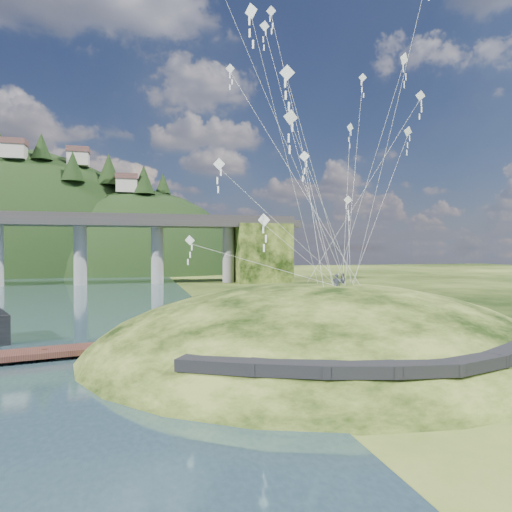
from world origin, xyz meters
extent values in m
plane|color=black|center=(0.00, 0.00, 0.00)|extent=(320.00, 320.00, 0.00)
ellipsoid|color=black|center=(8.00, 2.00, -1.50)|extent=(36.00, 32.00, 13.00)
cube|color=black|center=(-1.50, -8.00, 2.03)|extent=(4.32, 3.62, 0.71)
cube|color=black|center=(1.50, -9.65, 2.09)|extent=(4.10, 2.97, 0.61)
cube|color=black|center=(4.50, -10.65, 2.08)|extent=(3.85, 2.37, 0.62)
cube|color=black|center=(7.50, -11.10, 2.04)|extent=(3.62, 1.83, 0.66)
cube|color=black|center=(10.50, -10.90, 2.05)|extent=(3.82, 2.27, 0.68)
cube|color=black|center=(13.50, -9.95, 2.14)|extent=(4.11, 2.97, 0.71)
cylinder|color=gray|center=(-16.50, 70.00, 6.50)|extent=(2.60, 2.60, 13.00)
cylinder|color=gray|center=(-1.00, 70.00, 6.50)|extent=(2.60, 2.60, 13.00)
cylinder|color=gray|center=(14.50, 70.00, 6.50)|extent=(2.60, 2.60, 13.00)
cube|color=black|center=(22.00, 70.00, 6.50)|extent=(12.00, 11.00, 13.00)
ellipsoid|color=black|center=(-40.00, 126.00, -6.00)|extent=(96.00, 68.00, 88.00)
ellipsoid|color=black|center=(-5.00, 118.00, -10.00)|extent=(76.00, 56.00, 72.00)
cone|color=black|center=(-31.40, 112.04, 36.68)|extent=(5.83, 5.83, 7.67)
cone|color=black|center=(-22.45, 107.08, 30.58)|extent=(6.47, 6.47, 8.51)
cone|color=black|center=(-13.22, 113.99, 31.23)|extent=(7.13, 7.13, 9.38)
cone|color=black|center=(-3.12, 109.03, 27.87)|extent=(6.56, 6.56, 8.63)
cone|color=black|center=(2.77, 114.63, 27.68)|extent=(4.88, 4.88, 6.42)
cube|color=#BEB5A2|center=(-38.00, 110.00, 34.28)|extent=(6.00, 5.00, 4.00)
cube|color=brown|center=(-38.00, 110.00, 36.98)|extent=(6.40, 5.40, 1.60)
cube|color=#BEB5A2|center=(-22.00, 116.00, 34.18)|extent=(6.00, 5.00, 4.00)
cube|color=brown|center=(-22.00, 116.00, 36.88)|extent=(6.40, 5.40, 1.60)
cube|color=#BEB5A2|center=(-8.00, 110.00, 25.88)|extent=(6.00, 5.00, 4.00)
cube|color=brown|center=(-8.00, 110.00, 28.58)|extent=(6.40, 5.40, 1.60)
cube|color=#381D17|center=(-8.22, 4.66, 0.50)|extent=(15.64, 5.33, 0.39)
cylinder|color=#381D17|center=(-11.47, 4.03, 0.22)|extent=(0.33, 0.33, 1.10)
cylinder|color=#381D17|center=(-8.22, 4.66, 0.22)|extent=(0.33, 0.33, 1.10)
cylinder|color=#381D17|center=(-4.97, 5.29, 0.22)|extent=(0.33, 0.33, 1.10)
cylinder|color=#381D17|center=(-1.72, 5.93, 0.22)|extent=(0.33, 0.33, 1.10)
imported|color=#272A34|center=(8.45, 0.36, 5.79)|extent=(0.69, 0.55, 1.64)
imported|color=#272A34|center=(9.99, 2.59, 5.71)|extent=(0.88, 0.78, 1.51)
cube|color=white|center=(3.19, -4.84, 15.14)|extent=(0.86, 0.28, 0.84)
cube|color=white|center=(3.19, -4.84, 14.53)|extent=(0.11, 0.05, 0.50)
cube|color=white|center=(3.19, -4.84, 13.92)|extent=(0.11, 0.05, 0.50)
cube|color=white|center=(3.19, -4.84, 13.31)|extent=(0.11, 0.05, 0.50)
cube|color=white|center=(-0.43, -1.91, 12.82)|extent=(0.71, 0.29, 0.73)
cube|color=white|center=(-0.43, -1.91, 12.30)|extent=(0.10, 0.04, 0.43)
cube|color=white|center=(-0.43, -1.91, 11.78)|extent=(0.10, 0.04, 0.43)
cube|color=white|center=(-0.43, -1.91, 11.26)|extent=(0.10, 0.04, 0.43)
cube|color=white|center=(0.95, -4.50, 21.04)|extent=(0.57, 0.67, 0.82)
cube|color=white|center=(0.95, -4.50, 20.44)|extent=(0.10, 0.08, 0.49)
cube|color=white|center=(0.95, -4.50, 19.85)|extent=(0.10, 0.08, 0.49)
cube|color=white|center=(0.95, -4.50, 19.26)|extent=(0.10, 0.08, 0.49)
cube|color=white|center=(2.77, -0.72, 9.50)|extent=(0.66, 0.64, 0.86)
cube|color=white|center=(2.77, -0.72, 8.88)|extent=(0.11, 0.08, 0.51)
cube|color=white|center=(2.77, -0.72, 8.26)|extent=(0.11, 0.08, 0.51)
cube|color=white|center=(2.77, -0.72, 7.64)|extent=(0.11, 0.08, 0.51)
cube|color=white|center=(2.81, -5.35, 17.45)|extent=(0.84, 0.29, 0.86)
cube|color=white|center=(2.81, -5.35, 16.84)|extent=(0.11, 0.04, 0.50)
cube|color=white|center=(2.81, -5.35, 16.23)|extent=(0.11, 0.04, 0.50)
cube|color=white|center=(2.81, -5.35, 15.62)|extent=(0.11, 0.04, 0.50)
cube|color=white|center=(16.16, 1.68, 19.56)|extent=(0.78, 0.26, 0.77)
cube|color=white|center=(16.16, 1.68, 19.01)|extent=(0.10, 0.03, 0.46)
cube|color=white|center=(16.16, 1.68, 18.45)|extent=(0.10, 0.03, 0.46)
cube|color=white|center=(16.16, 1.68, 17.89)|extent=(0.10, 0.03, 0.46)
cube|color=white|center=(1.32, 3.28, 20.80)|extent=(0.62, 0.30, 0.64)
cube|color=white|center=(1.32, 3.28, 20.32)|extent=(0.09, 0.03, 0.39)
cube|color=white|center=(1.32, 3.28, 19.85)|extent=(0.09, 0.03, 0.39)
cube|color=white|center=(1.32, 3.28, 19.38)|extent=(0.09, 0.03, 0.39)
cube|color=white|center=(11.12, -3.91, 19.65)|extent=(0.73, 0.36, 0.77)
cube|color=white|center=(11.12, -3.91, 19.09)|extent=(0.09, 0.08, 0.45)
cube|color=white|center=(11.12, -3.91, 18.54)|extent=(0.09, 0.08, 0.45)
cube|color=white|center=(11.12, -3.91, 17.99)|extent=(0.09, 0.08, 0.45)
cube|color=white|center=(13.45, 8.31, 18.59)|extent=(0.74, 0.27, 0.76)
cube|color=white|center=(13.45, 8.31, 18.05)|extent=(0.10, 0.06, 0.45)
cube|color=white|center=(13.45, 8.31, 17.50)|extent=(0.10, 0.06, 0.45)
cube|color=white|center=(13.45, 8.31, 16.96)|extent=(0.10, 0.06, 0.45)
cube|color=white|center=(5.32, 8.16, 26.67)|extent=(0.86, 0.21, 0.85)
cube|color=white|center=(5.32, 8.16, 26.06)|extent=(0.11, 0.04, 0.50)
cube|color=white|center=(5.32, 8.16, 25.46)|extent=(0.11, 0.04, 0.50)
cube|color=white|center=(5.32, 8.16, 24.85)|extent=(0.11, 0.04, 0.50)
cube|color=white|center=(6.50, 1.64, 14.34)|extent=(0.66, 0.47, 0.77)
cube|color=white|center=(6.50, 1.64, 13.79)|extent=(0.10, 0.06, 0.45)
cube|color=white|center=(6.50, 1.64, 13.24)|extent=(0.10, 0.06, 0.45)
cube|color=white|center=(6.50, 1.64, 12.70)|extent=(0.10, 0.06, 0.45)
cube|color=white|center=(4.90, 4.77, 26.20)|extent=(0.73, 0.33, 0.75)
cube|color=white|center=(4.90, 4.77, 25.65)|extent=(0.10, 0.03, 0.45)
cube|color=white|center=(4.90, 4.77, 25.11)|extent=(0.10, 0.03, 0.45)
cube|color=white|center=(4.90, 4.77, 24.56)|extent=(0.10, 0.03, 0.45)
cube|color=white|center=(16.14, 11.05, 24.34)|extent=(0.78, 0.25, 0.78)
cube|color=white|center=(16.14, 11.05, 23.78)|extent=(0.10, 0.02, 0.46)
cube|color=white|center=(16.14, 11.05, 23.22)|extent=(0.10, 0.02, 0.46)
cube|color=white|center=(16.14, 11.05, 22.65)|extent=(0.10, 0.02, 0.46)
cube|color=white|center=(17.74, 5.76, 17.89)|extent=(0.86, 0.30, 0.84)
cube|color=white|center=(17.74, 5.76, 17.27)|extent=(0.11, 0.07, 0.50)
cube|color=white|center=(17.74, 5.76, 16.66)|extent=(0.11, 0.07, 0.50)
cube|color=white|center=(17.74, 5.76, 16.04)|extent=(0.11, 0.07, 0.50)
cube|color=white|center=(-1.64, 3.40, 8.21)|extent=(0.67, 0.38, 0.72)
cube|color=white|center=(-1.64, 3.40, 7.69)|extent=(0.10, 0.04, 0.43)
cube|color=white|center=(-1.64, 3.40, 7.16)|extent=(0.10, 0.04, 0.43)
cube|color=white|center=(-1.64, 3.40, 6.64)|extent=(0.10, 0.04, 0.43)
cube|color=white|center=(12.61, 6.99, 11.87)|extent=(0.76, 0.22, 0.75)
cube|color=white|center=(12.61, 6.99, 11.34)|extent=(0.10, 0.04, 0.44)
cube|color=white|center=(12.61, 6.99, 10.80)|extent=(0.10, 0.04, 0.44)
cube|color=white|center=(12.61, 6.99, 10.26)|extent=(0.10, 0.04, 0.44)
camera|label=1|loc=(-5.40, -29.68, 7.64)|focal=32.00mm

